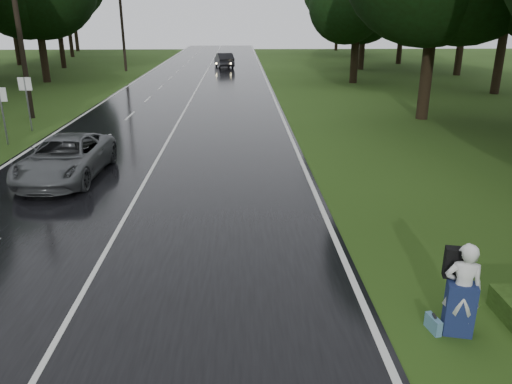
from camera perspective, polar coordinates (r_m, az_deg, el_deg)
ground at (r=10.89m, az=-19.97°, el=-12.26°), size 160.00×160.00×0.00m
road at (r=29.47m, az=-8.52°, el=8.68°), size 12.00×140.00×0.04m
lane_center at (r=29.47m, az=-8.52°, el=8.73°), size 0.12×140.00×0.01m
grey_car at (r=18.86m, az=-21.07°, el=3.69°), size 2.60×5.34×1.46m
far_car at (r=57.27m, az=-3.70°, el=14.94°), size 2.43×4.93×1.55m
hitchhiker at (r=9.82m, az=22.56°, el=-10.61°), size 0.75×0.70×1.82m
suitcase at (r=10.05m, az=19.73°, el=-14.12°), size 0.20×0.43×0.30m
utility_pole_mid at (r=31.35m, az=-24.34°, el=7.78°), size 1.80×0.28×9.32m
utility_pole_far at (r=55.23m, az=-14.73°, el=13.33°), size 1.80×0.28×10.67m
road_sign_a at (r=25.27m, az=-26.65°, el=4.92°), size 0.62×0.10×2.56m
road_sign_b at (r=27.77m, az=-24.38°, el=6.43°), size 0.64×0.10×2.68m
tree_left_e at (r=48.09m, az=-22.90°, el=11.58°), size 8.98×8.98×14.03m
tree_left_f at (r=60.60m, az=-21.21°, el=13.18°), size 11.19×11.19×17.48m
tree_right_d at (r=29.93m, az=18.50°, el=8.02°), size 9.63×9.63×15.05m
tree_right_e at (r=44.81m, az=11.10°, el=12.24°), size 7.57×7.57×11.83m
tree_right_f at (r=56.34m, az=11.94°, el=13.65°), size 8.66×8.66×13.53m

